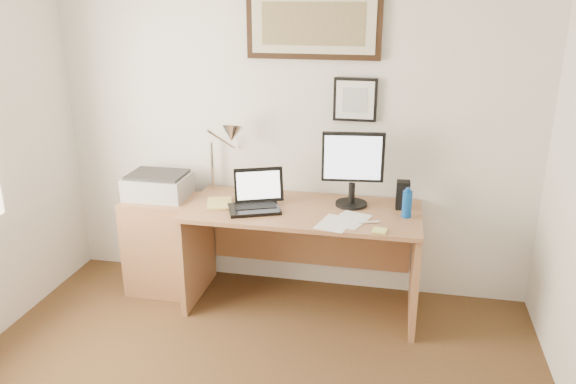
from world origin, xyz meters
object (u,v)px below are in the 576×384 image
(book, at_px, (207,204))
(lcd_monitor, at_px, (353,166))
(desk, at_px, (304,235))
(side_cabinet, at_px, (163,244))
(water_bottle, at_px, (407,204))
(printer, at_px, (158,185))
(laptop, at_px, (256,200))

(book, distance_m, lcd_monitor, 1.04)
(desk, relative_size, lcd_monitor, 3.08)
(side_cabinet, xyz_separation_m, water_bottle, (1.76, -0.06, 0.48))
(desk, bearing_deg, book, -167.48)
(water_bottle, bearing_deg, printer, 176.98)
(water_bottle, xyz_separation_m, printer, (-1.79, 0.09, -0.02))
(book, relative_size, printer, 0.52)
(water_bottle, relative_size, lcd_monitor, 0.35)
(water_bottle, bearing_deg, desk, 172.44)
(side_cabinet, height_order, desk, desk)
(book, relative_size, laptop, 0.56)
(book, xyz_separation_m, lcd_monitor, (0.98, 0.19, 0.28))
(printer, bearing_deg, side_cabinet, -60.11)
(laptop, relative_size, lcd_monitor, 0.79)
(book, relative_size, lcd_monitor, 0.44)
(book, distance_m, desk, 0.72)
(side_cabinet, height_order, lcd_monitor, lcd_monitor)
(side_cabinet, relative_size, book, 3.16)
(book, height_order, printer, printer)
(lcd_monitor, bearing_deg, printer, -178.28)
(water_bottle, bearing_deg, laptop, -177.48)
(side_cabinet, height_order, printer, printer)
(desk, distance_m, lcd_monitor, 0.62)
(side_cabinet, xyz_separation_m, printer, (-0.02, 0.04, 0.45))
(laptop, xyz_separation_m, printer, (-0.78, 0.14, 0.01))
(water_bottle, relative_size, laptop, 0.44)
(book, relative_size, desk, 0.14)
(lcd_monitor, relative_size, printer, 1.18)
(lcd_monitor, bearing_deg, water_bottle, -19.96)
(side_cabinet, bearing_deg, book, -15.41)
(book, bearing_deg, desk, 12.52)
(water_bottle, bearing_deg, book, -177.67)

